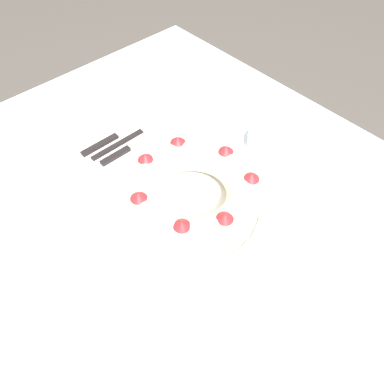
# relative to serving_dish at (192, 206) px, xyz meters

# --- Properties ---
(ground_plane) EXTENTS (8.00, 8.00, 0.00)m
(ground_plane) POSITION_rel_serving_dish_xyz_m (-0.03, -0.03, -0.79)
(ground_plane) COLOR #4C4742
(dining_table) EXTENTS (1.19, 1.05, 0.78)m
(dining_table) POSITION_rel_serving_dish_xyz_m (-0.03, -0.03, -0.11)
(dining_table) COLOR silver
(dining_table) RESTS_ON ground_plane
(serving_dish) EXTENTS (0.31, 0.31, 0.02)m
(serving_dish) POSITION_rel_serving_dish_xyz_m (0.00, 0.00, 0.00)
(serving_dish) COLOR white
(serving_dish) RESTS_ON dining_table
(bundt_cake) EXTENTS (0.28, 0.28, 0.08)m
(bundt_cake) POSITION_rel_serving_dish_xyz_m (-0.00, 0.00, 0.05)
(bundt_cake) COLOR beige
(bundt_cake) RESTS_ON serving_dish
(fork) EXTENTS (0.02, 0.21, 0.01)m
(fork) POSITION_rel_serving_dish_xyz_m (-0.27, 0.04, -0.01)
(fork) COLOR black
(fork) RESTS_ON dining_table
(serving_knife) EXTENTS (0.02, 0.23, 0.01)m
(serving_knife) POSITION_rel_serving_dish_xyz_m (-0.30, 0.01, -0.01)
(serving_knife) COLOR black
(serving_knife) RESTS_ON dining_table
(cake_knife) EXTENTS (0.02, 0.18, 0.01)m
(cake_knife) POSITION_rel_serving_dish_xyz_m (-0.24, 0.01, -0.01)
(cake_knife) COLOR black
(cake_knife) RESTS_ON dining_table
(side_bowl) EXTENTS (0.13, 0.13, 0.03)m
(side_bowl) POSITION_rel_serving_dish_xyz_m (-0.00, 0.27, 0.01)
(side_bowl) COLOR white
(side_bowl) RESTS_ON dining_table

